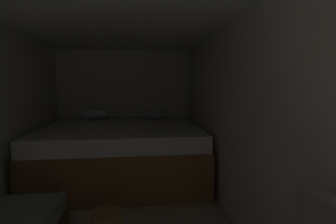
# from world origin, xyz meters

# --- Properties ---
(wall_back) EXTENTS (2.49, 0.05, 2.04)m
(wall_back) POSITION_xyz_m (0.00, 4.42, 1.02)
(wall_back) COLOR silver
(wall_back) RESTS_ON ground
(wall_right) EXTENTS (0.05, 5.04, 2.04)m
(wall_right) POSITION_xyz_m (1.22, 1.88, 1.02)
(wall_right) COLOR silver
(wall_right) RESTS_ON ground
(ceiling_slab) EXTENTS (2.49, 5.04, 0.05)m
(ceiling_slab) POSITION_xyz_m (0.00, 1.88, 2.06)
(ceiling_slab) COLOR white
(ceiling_slab) RESTS_ON wall_left
(bed) EXTENTS (2.27, 1.87, 0.99)m
(bed) POSITION_xyz_m (0.00, 3.42, 0.41)
(bed) COLOR olive
(bed) RESTS_ON ground
(wicker_basket) EXTENTS (0.29, 0.29, 0.24)m
(wicker_basket) POSITION_xyz_m (-0.05, 1.93, 0.12)
(wicker_basket) COLOR olive
(wicker_basket) RESTS_ON ground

